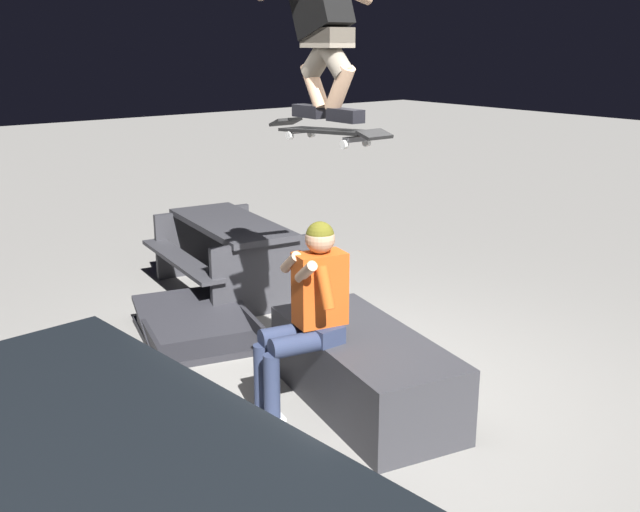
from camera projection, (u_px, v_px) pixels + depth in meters
name	position (u px, v px, depth m)	size (l,w,h in m)	color
ground_plane	(350.00, 390.00, 5.54)	(40.00, 40.00, 0.00)	gray
ledge_box_main	(364.00, 370.00, 5.25)	(1.65, 0.73, 0.53)	#38383D
person_sitting_on_ledge	(305.00, 310.00, 4.99)	(0.59, 0.78, 1.37)	#2D3856
skateboard	(327.00, 131.00, 4.73)	(1.02, 0.21, 0.13)	black
skater_airborne	(321.00, 18.00, 4.58)	(0.62, 0.89, 1.12)	black
kicker_ramp	(199.00, 331.00, 6.52)	(1.39, 1.24, 0.36)	#28282D
picnic_table_back	(232.00, 245.00, 7.60)	(1.86, 1.55, 0.75)	#38383D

